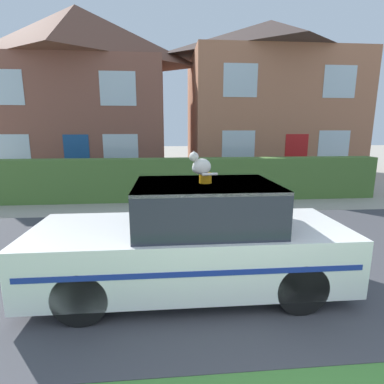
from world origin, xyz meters
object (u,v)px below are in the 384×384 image
Objects in this scene: police_car at (193,241)px; house_right at (267,99)px; house_left at (81,93)px; cat at (200,165)px; wheelie_bin at (297,179)px.

house_right is (4.80, 11.30, 3.03)m from police_car.
cat is at bearing -68.84° from house_left.
police_car is 12.65m from house_right.
house_right reaches higher than cat.
house_right is (4.72, 11.46, 1.92)m from cat.
house_right is 5.93m from wheelie_bin.
house_left is 9.11m from house_right.
police_car is 7.76m from wheelie_bin.
wheelie_bin is at bearing -28.80° from house_left.
cat is 0.05× the size of house_right.
police_car reaches higher than wheelie_bin.
house_right reaches higher than wheelie_bin.
house_left is at bearing -68.70° from police_car.
cat is at bearing -136.16° from wheelie_bin.
wheelie_bin is (4.41, 6.37, -0.23)m from police_car.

